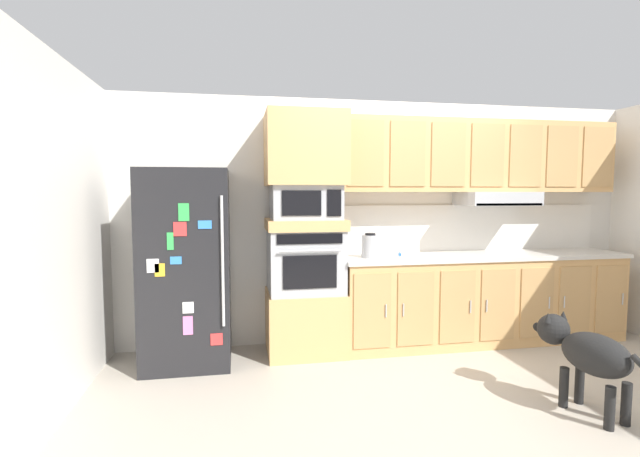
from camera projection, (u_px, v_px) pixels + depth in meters
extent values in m
plane|color=#B2A899|center=(424.00, 375.00, 3.82)|extent=(9.60, 9.60, 0.00)
cube|color=silver|center=(384.00, 221.00, 4.81)|extent=(6.20, 0.12, 2.50)
cube|color=silver|center=(60.00, 235.00, 3.21)|extent=(0.12, 7.10, 2.50)
cube|color=black|center=(187.00, 267.00, 4.05)|extent=(0.76, 0.70, 1.76)
cylinder|color=silver|center=(223.00, 261.00, 3.74)|extent=(0.02, 0.02, 1.10)
cube|color=red|center=(180.00, 229.00, 3.67)|extent=(0.10, 0.01, 0.12)
cube|color=white|center=(188.00, 308.00, 3.73)|extent=(0.09, 0.01, 0.09)
cube|color=#337FDB|center=(205.00, 225.00, 3.71)|extent=(0.11, 0.01, 0.07)
cube|color=gold|center=(160.00, 270.00, 3.67)|extent=(0.08, 0.01, 0.11)
cube|color=green|center=(184.00, 212.00, 3.67)|extent=(0.09, 0.01, 0.15)
cube|color=pink|center=(188.00, 326.00, 3.74)|extent=(0.08, 0.01, 0.16)
cube|color=red|center=(217.00, 339.00, 3.80)|extent=(0.10, 0.01, 0.10)
cube|color=green|center=(170.00, 241.00, 3.67)|extent=(0.05, 0.01, 0.14)
cube|color=white|center=(153.00, 266.00, 3.66)|extent=(0.10, 0.01, 0.11)
cube|color=#337FDB|center=(176.00, 260.00, 3.69)|extent=(0.09, 0.01, 0.06)
cube|color=tan|center=(305.00, 322.00, 4.36)|extent=(0.74, 0.62, 0.60)
cube|color=#A8AAAF|center=(305.00, 261.00, 4.32)|extent=(0.70, 0.58, 0.60)
cube|color=black|center=(310.00, 272.00, 4.03)|extent=(0.49, 0.01, 0.30)
cube|color=black|center=(310.00, 239.00, 4.01)|extent=(0.60, 0.01, 0.09)
cylinder|color=#A8AAAF|center=(310.00, 251.00, 3.99)|extent=(0.56, 0.02, 0.02)
cube|color=tan|center=(305.00, 224.00, 4.29)|extent=(0.74, 0.62, 0.10)
cube|color=#A8AAAF|center=(305.00, 202.00, 4.27)|extent=(0.64, 0.53, 0.32)
cube|color=black|center=(302.00, 203.00, 3.99)|extent=(0.35, 0.01, 0.22)
cube|color=black|center=(334.00, 203.00, 4.04)|extent=(0.13, 0.01, 0.24)
cube|color=tan|center=(305.00, 149.00, 4.23)|extent=(0.74, 0.62, 0.68)
cube|color=tan|center=(481.00, 299.00, 4.69)|extent=(2.98, 0.60, 0.88)
cube|color=tan|center=(372.00, 311.00, 4.16)|extent=(0.36, 0.01, 0.70)
cylinder|color=#BCBCC1|center=(386.00, 311.00, 4.16)|extent=(0.01, 0.01, 0.12)
cube|color=tan|center=(416.00, 309.00, 4.23)|extent=(0.36, 0.01, 0.70)
cylinder|color=#BCBCC1|center=(403.00, 310.00, 4.19)|extent=(0.01, 0.01, 0.12)
cube|color=tan|center=(458.00, 307.00, 4.31)|extent=(0.36, 0.01, 0.70)
cylinder|color=#BCBCC1|center=(471.00, 307.00, 4.32)|extent=(0.01, 0.01, 0.12)
cube|color=tan|center=(498.00, 305.00, 4.39)|extent=(0.36, 0.01, 0.70)
cylinder|color=#BCBCC1|center=(487.00, 306.00, 4.35)|extent=(0.01, 0.01, 0.12)
cube|color=tan|center=(537.00, 303.00, 4.46)|extent=(0.36, 0.01, 0.70)
cylinder|color=#BCBCC1|center=(549.00, 303.00, 4.47)|extent=(0.01, 0.01, 0.12)
cube|color=tan|center=(575.00, 301.00, 4.54)|extent=(0.36, 0.01, 0.70)
cylinder|color=#BCBCC1|center=(564.00, 302.00, 4.50)|extent=(0.01, 0.01, 0.12)
cube|color=tan|center=(611.00, 299.00, 4.62)|extent=(0.36, 0.01, 0.70)
cylinder|color=#BCBCC1|center=(623.00, 299.00, 4.63)|extent=(0.01, 0.01, 0.12)
cube|color=beige|center=(482.00, 256.00, 4.65)|extent=(3.02, 0.64, 0.04)
cube|color=white|center=(469.00, 228.00, 4.91)|extent=(3.02, 0.02, 0.50)
cube|color=tan|center=(479.00, 157.00, 4.70)|extent=(2.98, 0.34, 0.74)
cube|color=#A8AAAF|center=(496.00, 199.00, 4.70)|extent=(0.76, 0.48, 0.14)
cube|color=black|center=(509.00, 204.00, 4.48)|extent=(0.72, 0.04, 0.02)
cube|color=tan|center=(366.00, 153.00, 4.29)|extent=(0.36, 0.01, 0.63)
cube|color=tan|center=(408.00, 154.00, 4.37)|extent=(0.36, 0.01, 0.63)
cube|color=tan|center=(449.00, 155.00, 4.45)|extent=(0.36, 0.01, 0.63)
cube|color=tan|center=(488.00, 155.00, 4.52)|extent=(0.36, 0.01, 0.63)
cube|color=tan|center=(526.00, 156.00, 4.60)|extent=(0.36, 0.01, 0.63)
cube|color=tan|center=(563.00, 156.00, 4.68)|extent=(0.36, 0.01, 0.63)
cube|color=tan|center=(598.00, 157.00, 4.76)|extent=(0.36, 0.01, 0.63)
cylinder|color=blue|center=(400.00, 254.00, 4.52)|extent=(0.06, 0.10, 0.03)
cylinder|color=silver|center=(411.00, 254.00, 4.50)|extent=(0.05, 0.12, 0.01)
cylinder|color=#A8AAAF|center=(370.00, 246.00, 4.37)|extent=(0.17, 0.17, 0.22)
cylinder|color=black|center=(370.00, 234.00, 4.36)|extent=(0.10, 0.10, 0.02)
ellipsoid|color=black|center=(596.00, 355.00, 3.10)|extent=(0.38, 0.54, 0.29)
sphere|color=black|center=(553.00, 329.00, 3.41)|extent=(0.23, 0.23, 0.23)
ellipsoid|color=black|center=(541.00, 328.00, 3.52)|extent=(0.11, 0.14, 0.08)
cone|color=black|center=(548.00, 318.00, 3.36)|extent=(0.06, 0.06, 0.07)
cone|color=black|center=(563.00, 316.00, 3.42)|extent=(0.06, 0.06, 0.07)
cylinder|color=black|center=(564.00, 387.00, 3.25)|extent=(0.06, 0.06, 0.29)
cylinder|color=black|center=(579.00, 384.00, 3.31)|extent=(0.06, 0.06, 0.29)
cylinder|color=black|center=(610.00, 408.00, 2.93)|extent=(0.06, 0.06, 0.29)
cylinder|color=black|center=(626.00, 404.00, 2.99)|extent=(0.06, 0.06, 0.29)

